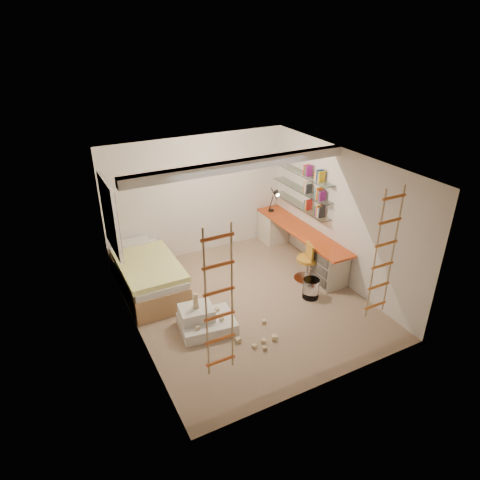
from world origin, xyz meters
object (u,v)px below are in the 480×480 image
desk (300,244)px  bed (148,275)px  swivel_chair (307,267)px  play_platform (204,321)px

desk → bed: (-3.20, 0.36, -0.07)m
swivel_chair → play_platform: bearing=-169.4°
play_platform → desk: bearing=23.6°
bed → play_platform: size_ratio=2.04×
swivel_chair → bed: bearing=159.1°
desk → play_platform: 2.97m
play_platform → bed: bearing=107.3°
desk → play_platform: (-2.71, -1.18, -0.25)m
play_platform → swivel_chair: bearing=10.6°
swivel_chair → play_platform: (-2.40, -0.45, -0.15)m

